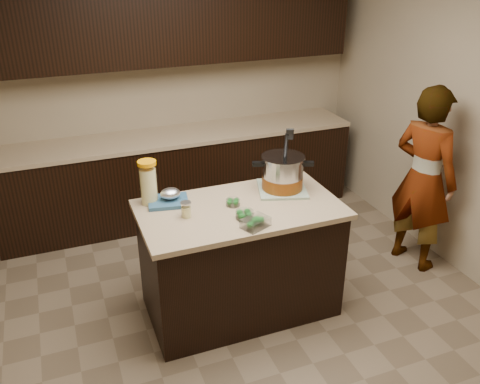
{
  "coord_description": "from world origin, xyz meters",
  "views": [
    {
      "loc": [
        -1.17,
        -3.02,
        2.59
      ],
      "look_at": [
        0.0,
        0.0,
        1.02
      ],
      "focal_mm": 38.0,
      "sensor_mm": 36.0,
      "label": 1
    }
  ],
  "objects_px": {
    "stock_pot": "(283,175)",
    "person": "(424,179)",
    "island": "(240,259)",
    "lemonade_pitcher": "(149,184)"
  },
  "relations": [
    {
      "from": "lemonade_pitcher",
      "to": "person",
      "type": "bearing_deg",
      "value": -5.65
    },
    {
      "from": "lemonade_pitcher",
      "to": "island",
      "type": "bearing_deg",
      "value": -26.76
    },
    {
      "from": "island",
      "to": "person",
      "type": "distance_m",
      "value": 1.74
    },
    {
      "from": "island",
      "to": "lemonade_pitcher",
      "type": "distance_m",
      "value": 0.89
    },
    {
      "from": "stock_pot",
      "to": "person",
      "type": "height_order",
      "value": "person"
    },
    {
      "from": "island",
      "to": "lemonade_pitcher",
      "type": "xyz_separation_m",
      "value": [
        -0.59,
        0.3,
        0.6
      ]
    },
    {
      "from": "stock_pot",
      "to": "person",
      "type": "relative_size",
      "value": 0.29
    },
    {
      "from": "person",
      "to": "island",
      "type": "bearing_deg",
      "value": 76.13
    },
    {
      "from": "stock_pot",
      "to": "person",
      "type": "xyz_separation_m",
      "value": [
        1.3,
        -0.08,
        -0.22
      ]
    },
    {
      "from": "stock_pot",
      "to": "lemonade_pitcher",
      "type": "relative_size",
      "value": 1.44
    }
  ]
}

